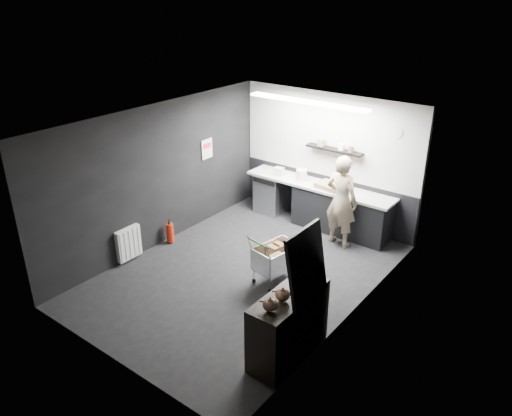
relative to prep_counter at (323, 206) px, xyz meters
The scene contains 22 objects.
floor 2.47m from the prep_counter, 93.20° to the right, with size 5.50×5.50×0.00m, color black.
ceiling 3.30m from the prep_counter, 93.20° to the right, with size 5.50×5.50×0.00m, color silver.
wall_back 0.96m from the prep_counter, 112.30° to the left, with size 5.50×5.50×0.00m, color black.
wall_front 5.25m from the prep_counter, 91.50° to the right, with size 5.50×5.50×0.00m, color black.
wall_left 3.35m from the prep_counter, 131.43° to the right, with size 5.50×5.50×0.00m, color black.
wall_right 3.18m from the prep_counter, 52.38° to the right, with size 5.50×5.50×0.00m, color black.
kitchen_wall_panel 1.43m from the prep_counter, 113.58° to the left, with size 3.95×0.02×1.70m, color beige.
dado_panel 0.34m from the prep_counter, 113.58° to the left, with size 3.95×0.02×1.00m, color black.
floating_shelf 1.18m from the prep_counter, 72.13° to the left, with size 1.20×0.22×0.04m, color black.
wall_clock 2.13m from the prep_counter, 13.36° to the left, with size 0.20×0.20×0.03m, color silver.
poster 2.63m from the prep_counter, 152.11° to the right, with size 0.02×0.30×0.40m, color silver.
poster_red_band 2.66m from the prep_counter, 152.05° to the right, with size 0.01×0.22×0.10m, color red.
radiator 3.92m from the prep_counter, 122.01° to the right, with size 0.10×0.50×0.60m, color silver.
ceiling_strip 2.29m from the prep_counter, 103.37° to the right, with size 2.40×0.20×0.04m, color white.
prep_counter is the anchor object (origin of this frame).
person 0.89m from the prep_counter, 35.60° to the right, with size 0.65×0.43×1.79m, color beige.
shopping_cart 2.30m from the prep_counter, 79.41° to the right, with size 0.62×0.90×0.89m.
sideboard 3.98m from the prep_counter, 66.04° to the right, with size 0.55×1.29×1.93m.
fire_extinguisher 3.12m from the prep_counter, 129.63° to the right, with size 0.14×0.14×0.47m.
cardboard_box 0.51m from the prep_counter, 19.53° to the right, with size 0.50×0.38×0.10m, color #886448.
pink_tub 0.78m from the prep_counter, behind, with size 0.22×0.22×0.22m, color silver.
white_container 1.19m from the prep_counter, behind, with size 0.19×0.15×0.17m, color silver.
Camera 1 is at (4.64, -5.79, 4.65)m, focal length 35.00 mm.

